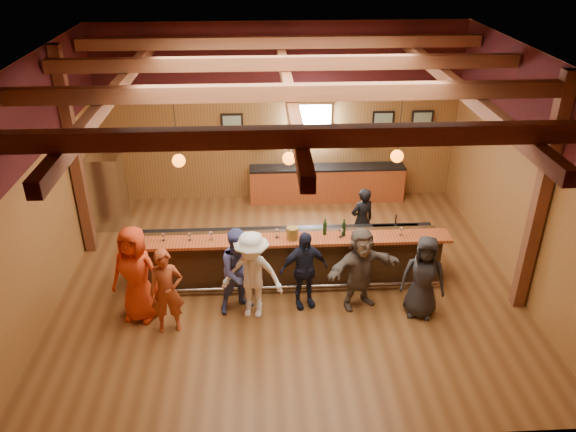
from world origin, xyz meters
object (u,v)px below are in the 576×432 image
at_px(customer_brown, 360,268).
at_px(bartender, 362,221).
at_px(ice_bucket, 292,233).
at_px(bottle_a, 325,228).
at_px(back_bar_cabinet, 327,183).
at_px(stainless_fridge, 109,192).
at_px(customer_denim, 240,271).
at_px(bar_counter, 289,255).
at_px(customer_redvest, 167,291).
at_px(customer_white, 252,275).
at_px(customer_navy, 304,270).
at_px(customer_dark, 423,277).
at_px(customer_orange, 136,274).

distance_m(customer_brown, bartender, 2.00).
relative_size(ice_bucket, bottle_a, 0.73).
height_order(back_bar_cabinet, stainless_fridge, stainless_fridge).
bearing_deg(bottle_a, customer_denim, -153.76).
xyz_separation_m(bar_counter, customer_brown, (1.27, -1.01, 0.30)).
bearing_deg(customer_redvest, bottle_a, 16.22).
bearing_deg(stainless_fridge, customer_denim, -47.67).
height_order(customer_white, bartender, customer_white).
bearing_deg(ice_bucket, customer_navy, -73.82).
xyz_separation_m(customer_white, bottle_a, (1.42, 1.01, 0.37)).
bearing_deg(customer_navy, bar_counter, 89.30).
xyz_separation_m(stainless_fridge, customer_navy, (4.34, -3.41, -0.11)).
bearing_deg(bottle_a, bartender, 50.38).
distance_m(customer_white, bartender, 3.22).
bearing_deg(bottle_a, back_bar_cabinet, 82.45).
height_order(customer_navy, customer_dark, customer_dark).
xyz_separation_m(customer_orange, customer_dark, (5.18, -0.20, -0.12)).
xyz_separation_m(customer_dark, ice_bucket, (-2.32, 1.01, 0.41)).
relative_size(customer_orange, customer_navy, 1.18).
bearing_deg(customer_brown, bottle_a, 104.84).
height_order(customer_white, customer_navy, customer_white).
bearing_deg(customer_brown, bartender, 58.39).
xyz_separation_m(bar_counter, customer_denim, (-0.97, -1.01, 0.33)).
bearing_deg(customer_navy, back_bar_cabinet, 64.38).
xyz_separation_m(ice_bucket, bottle_a, (0.64, 0.15, 0.01)).
xyz_separation_m(customer_white, customer_navy, (0.96, 0.25, -0.08)).
distance_m(customer_denim, customer_navy, 1.19).
distance_m(back_bar_cabinet, stainless_fridge, 5.43).
relative_size(bartender, ice_bucket, 6.23).
relative_size(customer_navy, customer_brown, 0.96).
distance_m(ice_bucket, bottle_a, 0.66).
bearing_deg(bottle_a, bar_counter, 163.98).
relative_size(stainless_fridge, customer_navy, 1.13).
relative_size(customer_brown, bottle_a, 4.88).
height_order(customer_redvest, customer_dark, customer_dark).
xyz_separation_m(customer_brown, bottle_a, (-0.59, 0.81, 0.42)).
bearing_deg(customer_navy, stainless_fridge, 128.23).
xyz_separation_m(bartender, ice_bucket, (-1.60, -1.30, 0.47)).
bearing_deg(ice_bucket, bartender, 39.12).
bearing_deg(customer_dark, stainless_fridge, 164.51).
height_order(customer_denim, customer_brown, customer_denim).
xyz_separation_m(customer_orange, customer_white, (2.08, -0.06, -0.06)).
bearing_deg(bottle_a, stainless_fridge, 151.13).
bearing_deg(customer_white, bartender, 53.75).
distance_m(stainless_fridge, bottle_a, 5.49).
xyz_separation_m(back_bar_cabinet, stainless_fridge, (-5.30, -1.12, 0.42)).
xyz_separation_m(bar_counter, ice_bucket, (0.04, -0.34, 0.71)).
bearing_deg(back_bar_cabinet, stainless_fridge, -168.07).
height_order(customer_dark, bartender, customer_dark).
bearing_deg(back_bar_cabinet, customer_navy, -102.01).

